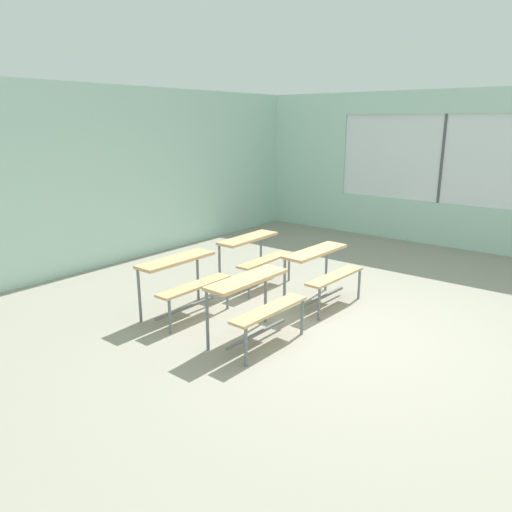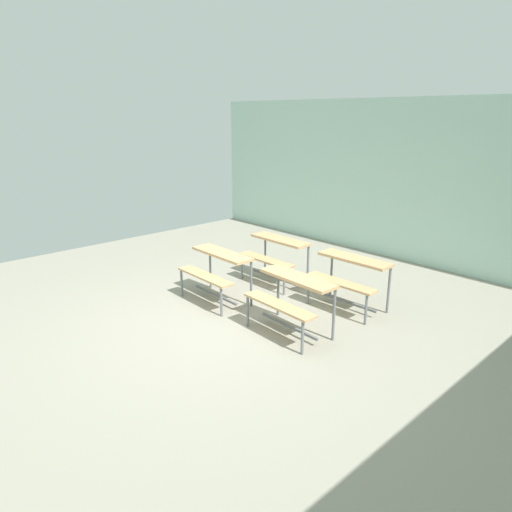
% 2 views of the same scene
% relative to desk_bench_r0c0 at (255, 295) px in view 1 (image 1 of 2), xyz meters
% --- Properties ---
extents(ground, '(10.00, 9.00, 0.05)m').
position_rel_desk_bench_r0c0_xyz_m(ground, '(0.76, -0.55, -0.59)').
color(ground, gray).
extents(wall_back, '(10.00, 0.12, 3.00)m').
position_rel_desk_bench_r0c0_xyz_m(wall_back, '(0.76, 3.95, 0.94)').
color(wall_back, silver).
rests_on(wall_back, ground).
extents(wall_right, '(0.12, 9.00, 3.00)m').
position_rel_desk_bench_r0c0_xyz_m(wall_right, '(5.76, -0.69, 0.88)').
color(wall_right, silver).
rests_on(wall_right, ground).
extents(desk_bench_r0c0, '(1.11, 0.62, 0.74)m').
position_rel_desk_bench_r0c0_xyz_m(desk_bench_r0c0, '(0.00, 0.00, 0.00)').
color(desk_bench_r0c0, tan).
rests_on(desk_bench_r0c0, ground).
extents(desk_bench_r0c1, '(1.12, 0.64, 0.74)m').
position_rel_desk_bench_r0c0_xyz_m(desk_bench_r0c1, '(1.49, 0.03, 0.00)').
color(desk_bench_r0c1, tan).
rests_on(desk_bench_r0c1, ground).
extents(desk_bench_r1c0, '(1.10, 0.60, 0.74)m').
position_rel_desk_bench_r0c0_xyz_m(desk_bench_r1c0, '(0.04, 1.20, 0.00)').
color(desk_bench_r1c0, tan).
rests_on(desk_bench_r1c0, ground).
extents(desk_bench_r1c1, '(1.11, 0.61, 0.74)m').
position_rel_desk_bench_r0c0_xyz_m(desk_bench_r1c1, '(1.51, 1.22, 0.00)').
color(desk_bench_r1c1, tan).
rests_on(desk_bench_r1c1, ground).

